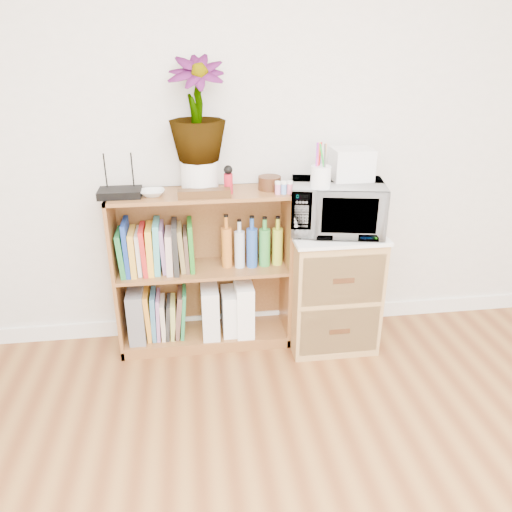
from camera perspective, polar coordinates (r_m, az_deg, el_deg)
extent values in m
cube|color=white|center=(3.27, 0.37, -7.11)|extent=(4.00, 0.02, 0.10)
cube|color=brown|center=(2.92, -6.04, -1.75)|extent=(1.00, 0.30, 0.95)
cube|color=#9E7542|center=(3.02, 8.53, -3.67)|extent=(0.50, 0.45, 0.70)
imported|color=white|center=(2.81, 9.20, 5.51)|extent=(0.56, 0.44, 0.28)
cylinder|color=white|center=(2.65, 7.41, 8.93)|extent=(0.10, 0.10, 0.12)
cube|color=silver|center=(2.84, 10.87, 10.29)|extent=(0.22, 0.18, 0.17)
cube|color=black|center=(2.75, -15.28, 6.98)|extent=(0.22, 0.15, 0.04)
imported|color=silver|center=(2.73, -11.74, 7.07)|extent=(0.13, 0.13, 0.03)
cylinder|color=silver|center=(2.75, -6.45, 9.05)|extent=(0.20, 0.20, 0.17)
imported|color=#3B722D|center=(2.68, -6.80, 16.27)|extent=(0.30, 0.30, 0.53)
cube|color=#321E0D|center=(2.65, -5.93, 7.12)|extent=(0.28, 0.07, 0.04)
cylinder|color=#AB1526|center=(2.71, -3.17, 8.25)|extent=(0.05, 0.05, 0.11)
cylinder|color=#3C2510|center=(2.79, 1.55, 8.35)|extent=(0.13, 0.13, 0.07)
cube|color=pink|center=(2.70, 3.19, 7.68)|extent=(0.11, 0.04, 0.06)
cube|color=slate|center=(3.05, -13.42, -6.37)|extent=(0.09, 0.25, 0.31)
cube|color=silver|center=(3.03, -5.28, -6.04)|extent=(0.10, 0.25, 0.31)
cube|color=white|center=(3.04, -3.09, -6.31)|extent=(0.08, 0.21, 0.27)
cube|color=white|center=(3.04, -1.42, -5.73)|extent=(0.10, 0.26, 0.32)
cube|color=#1D7035|center=(2.89, -15.04, 0.49)|extent=(0.04, 0.20, 0.25)
cube|color=navy|center=(2.87, -14.49, 1.05)|extent=(0.03, 0.20, 0.31)
cube|color=gold|center=(2.88, -13.81, 0.57)|extent=(0.03, 0.20, 0.25)
cube|color=silver|center=(2.88, -13.19, 0.49)|extent=(0.03, 0.20, 0.24)
cube|color=red|center=(2.87, -12.65, 0.80)|extent=(0.04, 0.20, 0.27)
cube|color=gold|center=(2.87, -11.96, 0.83)|extent=(0.04, 0.20, 0.27)
cube|color=teal|center=(2.86, -11.24, 1.09)|extent=(0.04, 0.20, 0.29)
cube|color=#986EA5|center=(2.86, -10.57, 0.87)|extent=(0.04, 0.20, 0.27)
cube|color=#C8A89C|center=(2.86, -9.87, 0.66)|extent=(0.04, 0.20, 0.24)
cube|color=black|center=(2.85, -9.17, 1.18)|extent=(0.03, 0.20, 0.29)
cube|color=olive|center=(2.86, -8.52, 0.86)|extent=(0.04, 0.20, 0.25)
cube|color=brown|center=(2.86, -7.95, 0.68)|extent=(0.03, 0.20, 0.23)
cube|color=#227820|center=(2.85, -7.43, 1.19)|extent=(0.03, 0.20, 0.28)
cylinder|color=#BD6923|center=(2.85, -3.38, 1.63)|extent=(0.06, 0.06, 0.31)
cylinder|color=silver|center=(2.87, -1.93, 1.47)|extent=(0.06, 0.06, 0.28)
cylinder|color=#244FAC|center=(2.87, -0.53, 1.71)|extent=(0.06, 0.06, 0.30)
cylinder|color=green|center=(2.88, 0.94, 1.67)|extent=(0.07, 0.07, 0.29)
cylinder|color=#B1C12D|center=(2.89, 2.45, 1.71)|extent=(0.06, 0.06, 0.28)
cylinder|color=#ABB6BF|center=(2.90, 3.88, 2.03)|extent=(0.06, 0.06, 0.31)
cube|color=orange|center=(3.05, -12.19, -6.46)|extent=(0.04, 0.19, 0.30)
cube|color=teal|center=(3.05, -11.60, -6.51)|extent=(0.03, 0.19, 0.29)
cube|color=#966597|center=(3.05, -11.07, -6.63)|extent=(0.03, 0.19, 0.27)
cube|color=beige|center=(3.06, -10.53, -6.90)|extent=(0.03, 0.19, 0.23)
cube|color=#282828|center=(3.06, -9.99, -6.91)|extent=(0.04, 0.19, 0.23)
cube|color=#A9AF50|center=(3.06, -9.44, -6.88)|extent=(0.04, 0.19, 0.23)
cube|color=brown|center=(3.04, -8.85, -6.45)|extent=(0.07, 0.19, 0.28)
cube|color=#1F753E|center=(3.04, -8.31, -6.29)|extent=(0.05, 0.19, 0.29)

